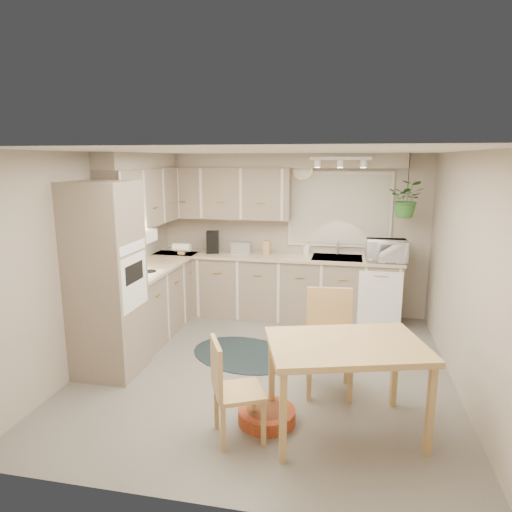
# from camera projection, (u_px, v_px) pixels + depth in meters

# --- Properties ---
(floor) EXTENTS (4.20, 4.20, 0.00)m
(floor) POSITION_uv_depth(u_px,v_px,m) (266.00, 370.00, 5.12)
(floor) COLOR slate
(floor) RESTS_ON ground
(ceiling) EXTENTS (4.20, 4.20, 0.00)m
(ceiling) POSITION_uv_depth(u_px,v_px,m) (267.00, 151.00, 4.62)
(ceiling) COLOR silver
(ceiling) RESTS_ON wall_back
(wall_back) EXTENTS (4.00, 0.04, 2.40)m
(wall_back) POSITION_uv_depth(u_px,v_px,m) (291.00, 235.00, 6.89)
(wall_back) COLOR #ACA08E
(wall_back) RESTS_ON floor
(wall_front) EXTENTS (4.00, 0.04, 2.40)m
(wall_front) POSITION_uv_depth(u_px,v_px,m) (207.00, 341.00, 2.86)
(wall_front) COLOR #ACA08E
(wall_front) RESTS_ON floor
(wall_left) EXTENTS (0.04, 4.20, 2.40)m
(wall_left) POSITION_uv_depth(u_px,v_px,m) (97.00, 258.00, 5.27)
(wall_left) COLOR #ACA08E
(wall_left) RESTS_ON floor
(wall_right) EXTENTS (0.04, 4.20, 2.40)m
(wall_right) POSITION_uv_depth(u_px,v_px,m) (466.00, 275.00, 4.48)
(wall_right) COLOR #ACA08E
(wall_right) RESTS_ON floor
(base_cab_left) EXTENTS (0.60, 1.85, 0.90)m
(base_cab_left) POSITION_uv_depth(u_px,v_px,m) (155.00, 299.00, 6.20)
(base_cab_left) COLOR gray
(base_cab_left) RESTS_ON floor
(base_cab_back) EXTENTS (3.60, 0.60, 0.90)m
(base_cab_back) POSITION_uv_depth(u_px,v_px,m) (275.00, 287.00, 6.79)
(base_cab_back) COLOR gray
(base_cab_back) RESTS_ON floor
(counter_left) EXTENTS (0.64, 1.89, 0.04)m
(counter_left) POSITION_uv_depth(u_px,v_px,m) (154.00, 266.00, 6.10)
(counter_left) COLOR beige
(counter_left) RESTS_ON base_cab_left
(counter_back) EXTENTS (3.64, 0.64, 0.04)m
(counter_back) POSITION_uv_depth(u_px,v_px,m) (275.00, 257.00, 6.69)
(counter_back) COLOR beige
(counter_back) RESTS_ON base_cab_back
(oven_stack) EXTENTS (0.65, 0.65, 2.10)m
(oven_stack) POSITION_uv_depth(u_px,v_px,m) (106.00, 280.00, 4.88)
(oven_stack) COLOR gray
(oven_stack) RESTS_ON floor
(wall_oven_face) EXTENTS (0.02, 0.56, 0.58)m
(wall_oven_face) POSITION_uv_depth(u_px,v_px,m) (134.00, 282.00, 4.81)
(wall_oven_face) COLOR white
(wall_oven_face) RESTS_ON oven_stack
(upper_cab_left) EXTENTS (0.35, 2.00, 0.75)m
(upper_cab_left) POSITION_uv_depth(u_px,v_px,m) (145.00, 197.00, 6.06)
(upper_cab_left) COLOR gray
(upper_cab_left) RESTS_ON wall_left
(upper_cab_back) EXTENTS (2.00, 0.35, 0.75)m
(upper_cab_back) POSITION_uv_depth(u_px,v_px,m) (224.00, 193.00, 6.79)
(upper_cab_back) COLOR gray
(upper_cab_back) RESTS_ON wall_back
(soffit_left) EXTENTS (0.30, 2.00, 0.20)m
(soffit_left) POSITION_uv_depth(u_px,v_px,m) (142.00, 161.00, 5.97)
(soffit_left) COLOR #ACA08E
(soffit_left) RESTS_ON wall_left
(soffit_back) EXTENTS (3.60, 0.30, 0.20)m
(soffit_back) POSITION_uv_depth(u_px,v_px,m) (277.00, 161.00, 6.55)
(soffit_back) COLOR #ACA08E
(soffit_back) RESTS_ON wall_back
(cooktop) EXTENTS (0.52, 0.58, 0.02)m
(cooktop) POSITION_uv_depth(u_px,v_px,m) (135.00, 274.00, 5.55)
(cooktop) COLOR white
(cooktop) RESTS_ON counter_left
(range_hood) EXTENTS (0.40, 0.60, 0.14)m
(range_hood) POSITION_uv_depth(u_px,v_px,m) (132.00, 238.00, 5.45)
(range_hood) COLOR white
(range_hood) RESTS_ON upper_cab_left
(window_blinds) EXTENTS (1.40, 0.02, 1.00)m
(window_blinds) POSITION_uv_depth(u_px,v_px,m) (339.00, 210.00, 6.64)
(window_blinds) COLOR beige
(window_blinds) RESTS_ON wall_back
(window_frame) EXTENTS (1.50, 0.02, 1.10)m
(window_frame) POSITION_uv_depth(u_px,v_px,m) (339.00, 210.00, 6.65)
(window_frame) COLOR beige
(window_frame) RESTS_ON wall_back
(sink) EXTENTS (0.70, 0.48, 0.10)m
(sink) POSITION_uv_depth(u_px,v_px,m) (337.00, 260.00, 6.52)
(sink) COLOR #ACAFB4
(sink) RESTS_ON counter_back
(dishwasher_front) EXTENTS (0.58, 0.02, 0.83)m
(dishwasher_front) POSITION_uv_depth(u_px,v_px,m) (380.00, 301.00, 6.21)
(dishwasher_front) COLOR white
(dishwasher_front) RESTS_ON base_cab_back
(track_light_bar) EXTENTS (0.80, 0.04, 0.04)m
(track_light_bar) POSITION_uv_depth(u_px,v_px,m) (340.00, 158.00, 5.99)
(track_light_bar) COLOR white
(track_light_bar) RESTS_ON ceiling
(wall_clock) EXTENTS (0.30, 0.03, 0.30)m
(wall_clock) POSITION_uv_depth(u_px,v_px,m) (302.00, 169.00, 6.62)
(wall_clock) COLOR gold
(wall_clock) RESTS_ON wall_back
(dining_table) EXTENTS (1.48, 1.19, 0.81)m
(dining_table) POSITION_uv_depth(u_px,v_px,m) (345.00, 387.00, 3.90)
(dining_table) COLOR tan
(dining_table) RESTS_ON floor
(chair_left) EXTENTS (0.55, 0.55, 0.88)m
(chair_left) POSITION_uv_depth(u_px,v_px,m) (239.00, 389.00, 3.81)
(chair_left) COLOR tan
(chair_left) RESTS_ON floor
(chair_back) EXTENTS (0.53, 0.53, 1.03)m
(chair_back) POSITION_uv_depth(u_px,v_px,m) (330.00, 343.00, 4.55)
(chair_back) COLOR tan
(chair_back) RESTS_ON floor
(braided_rug) EXTENTS (1.61, 1.43, 0.01)m
(braided_rug) POSITION_uv_depth(u_px,v_px,m) (244.00, 354.00, 5.52)
(braided_rug) COLOR black
(braided_rug) RESTS_ON floor
(pet_bed) EXTENTS (0.68, 0.68, 0.12)m
(pet_bed) POSITION_uv_depth(u_px,v_px,m) (267.00, 416.00, 4.10)
(pet_bed) COLOR #BD5325
(pet_bed) RESTS_ON floor
(microwave) EXTENTS (0.55, 0.32, 0.37)m
(microwave) POSITION_uv_depth(u_px,v_px,m) (387.00, 248.00, 6.25)
(microwave) COLOR white
(microwave) RESTS_ON counter_back
(soap_bottle) EXTENTS (0.11, 0.20, 0.09)m
(soap_bottle) POSITION_uv_depth(u_px,v_px,m) (307.00, 251.00, 6.74)
(soap_bottle) COLOR white
(soap_bottle) RESTS_ON counter_back
(hanging_plant) EXTENTS (0.58, 0.61, 0.39)m
(hanging_plant) POSITION_uv_depth(u_px,v_px,m) (407.00, 203.00, 6.08)
(hanging_plant) COLOR #336D2B
(hanging_plant) RESTS_ON ceiling
(coffee_maker) EXTENTS (0.23, 0.26, 0.32)m
(coffee_maker) POSITION_uv_depth(u_px,v_px,m) (213.00, 242.00, 6.85)
(coffee_maker) COLOR black
(coffee_maker) RESTS_ON counter_back
(toaster) EXTENTS (0.29, 0.17, 0.17)m
(toaster) POSITION_uv_depth(u_px,v_px,m) (241.00, 248.00, 6.79)
(toaster) COLOR #ACAFB4
(toaster) RESTS_ON counter_back
(knife_block) EXTENTS (0.11, 0.11, 0.20)m
(knife_block) POSITION_uv_depth(u_px,v_px,m) (267.00, 247.00, 6.74)
(knife_block) COLOR tan
(knife_block) RESTS_ON counter_back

